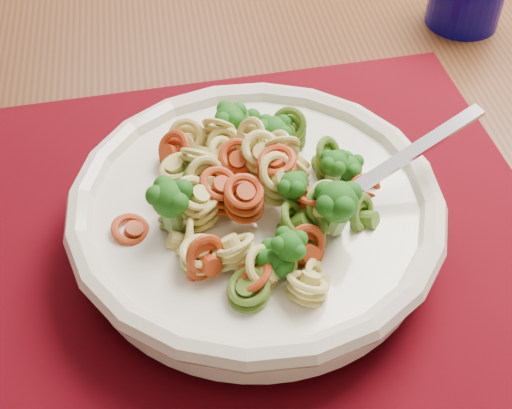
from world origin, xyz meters
TOP-DOWN VIEW (x-y plane):
  - dining_table at (-0.62, -0.46)m, footprint 1.71×1.45m
  - placemat at (-0.64, -0.56)m, footprint 0.59×0.53m
  - pasta_bowl at (-0.63, -0.58)m, footprint 0.28×0.28m
  - pasta_broccoli_heap at (-0.63, -0.58)m, footprint 0.23×0.23m
  - fork at (-0.60, -0.62)m, footprint 0.18×0.05m

SIDE VIEW (x-z plane):
  - dining_table at x=-0.62m, z-range 0.26..0.97m
  - placemat at x=-0.64m, z-range 0.70..0.71m
  - pasta_bowl at x=-0.63m, z-range 0.71..0.76m
  - fork at x=-0.60m, z-range 0.71..0.79m
  - pasta_broccoli_heap at x=-0.63m, z-range 0.72..0.78m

